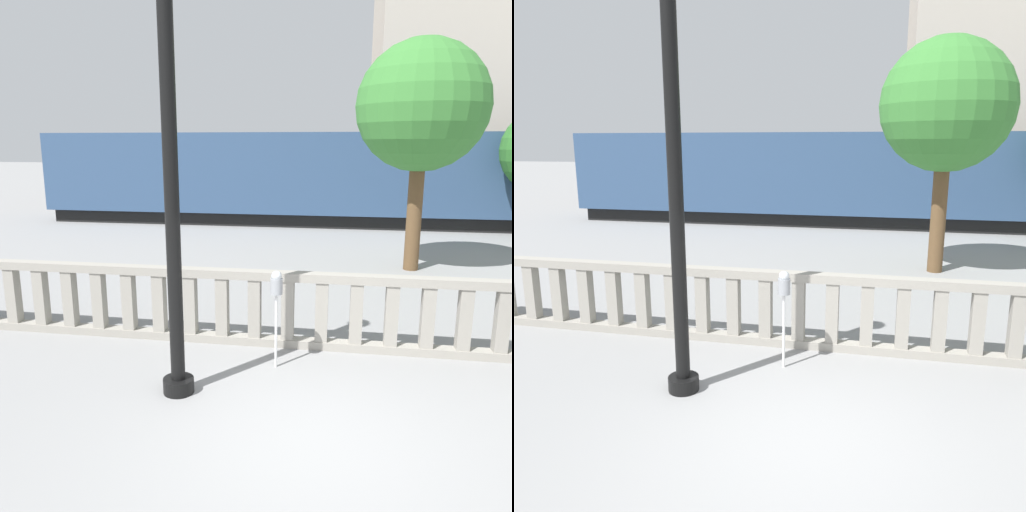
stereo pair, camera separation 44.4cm
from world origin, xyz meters
TOP-DOWN VIEW (x-y plane):
  - ground_plane at (0.00, 0.00)m, footprint 160.00×160.00m
  - balustrade at (-0.00, 2.74)m, footprint 14.32×0.24m
  - lamppost at (-1.86, 0.92)m, footprint 0.42×0.42m
  - parking_meter at (-0.65, 1.92)m, footprint 0.18×0.18m
  - train_near at (-0.60, 15.90)m, footprint 22.73×2.78m
  - train_far at (-1.70, 24.84)m, footprint 23.43×2.85m
  - tree_left at (2.19, 8.50)m, footprint 3.29×3.29m

SIDE VIEW (x-z plane):
  - ground_plane at x=0.00m, z-range 0.00..0.00m
  - balustrade at x=0.00m, z-range 0.00..1.28m
  - parking_meter at x=-0.65m, z-range 0.47..1.98m
  - train_far at x=-1.70m, z-range -0.21..3.92m
  - train_near at x=-0.60m, z-range -0.21..4.14m
  - lamppost at x=-1.86m, z-range 0.14..5.69m
  - tree_left at x=2.19m, z-range 1.27..7.16m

